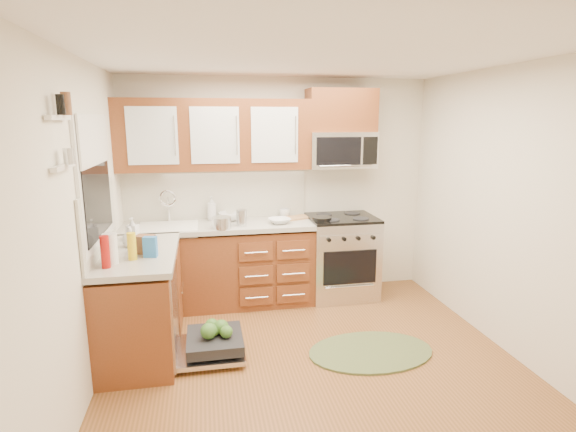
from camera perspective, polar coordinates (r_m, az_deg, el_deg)
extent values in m
plane|color=brown|center=(4.03, 3.28, -18.22)|extent=(3.50, 3.50, 0.00)
plane|color=white|center=(3.51, 3.81, 19.71)|extent=(3.50, 3.50, 0.00)
cube|color=silver|center=(5.25, -1.19, 3.55)|extent=(3.50, 0.04, 2.50)
cube|color=silver|center=(2.00, 16.25, -11.64)|extent=(3.50, 0.04, 2.50)
cube|color=silver|center=(3.57, -24.85, -1.74)|extent=(0.04, 3.50, 2.50)
cube|color=silver|center=(4.34, 26.55, 0.40)|extent=(0.04, 3.50, 2.50)
cube|color=#5F3115|center=(5.08, -8.71, -6.47)|extent=(2.05, 0.60, 0.85)
cube|color=#5F3115|center=(4.25, -18.17, -10.75)|extent=(0.60, 1.25, 0.85)
cube|color=#A8A59A|center=(4.94, -8.88, -1.28)|extent=(2.07, 0.64, 0.05)
cube|color=#A8A59A|center=(4.10, -18.47, -4.61)|extent=(0.64, 1.27, 0.05)
cube|color=silver|center=(5.17, -9.11, 2.81)|extent=(2.05, 0.02, 0.57)
cube|color=silver|center=(4.07, -22.87, -0.53)|extent=(0.02, 1.25, 0.57)
cube|color=#5F3115|center=(5.18, 6.74, 13.17)|extent=(0.76, 0.35, 0.47)
cube|color=white|center=(3.96, -23.39, 8.90)|extent=(0.02, 0.96, 0.40)
cube|color=white|center=(3.14, -27.15, 11.06)|extent=(0.04, 0.40, 0.03)
cube|color=white|center=(3.15, -26.62, 5.62)|extent=(0.04, 0.40, 0.03)
cylinder|color=black|center=(4.94, 4.31, -0.35)|extent=(0.23, 0.23, 0.04)
cylinder|color=silver|center=(4.71, -8.46, -0.86)|extent=(0.26, 0.26, 0.12)
cube|color=tan|center=(5.15, 1.17, -0.19)|extent=(0.34, 0.28, 0.02)
cylinder|color=silver|center=(4.78, -5.93, -0.24)|extent=(0.14, 0.14, 0.18)
cylinder|color=white|center=(3.79, -21.61, -3.88)|extent=(0.14, 0.14, 0.24)
cylinder|color=yellow|center=(3.84, -19.21, -3.65)|extent=(0.08, 0.08, 0.22)
cylinder|color=#A2120D|center=(3.70, -22.20, -4.25)|extent=(0.07, 0.07, 0.25)
cube|color=brown|center=(4.00, -17.72, -3.44)|extent=(0.18, 0.16, 0.15)
cube|color=blue|center=(3.87, -17.09, -3.77)|extent=(0.12, 0.08, 0.17)
imported|color=#999999|center=(4.90, -1.09, -0.62)|extent=(0.28, 0.28, 0.06)
imported|color=#999999|center=(5.09, -7.24, -0.04)|extent=(0.35, 0.35, 0.09)
imported|color=#999999|center=(5.21, -0.43, 0.41)|extent=(0.16, 0.16, 0.10)
imported|color=#999999|center=(5.11, -9.66, 0.98)|extent=(0.12, 0.12, 0.27)
imported|color=#999999|center=(4.47, -19.15, -1.53)|extent=(0.12, 0.12, 0.21)
imported|color=#999999|center=(4.24, -19.44, -2.50)|extent=(0.15, 0.15, 0.18)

